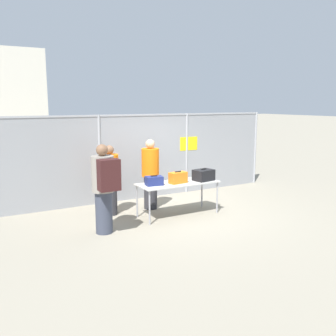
{
  "coord_description": "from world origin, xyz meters",
  "views": [
    {
      "loc": [
        -4.58,
        -7.46,
        2.67
      ],
      "look_at": [
        -0.03,
        0.58,
        1.05
      ],
      "focal_mm": 40.0,
      "sensor_mm": 36.0,
      "label": 1
    }
  ],
  "objects": [
    {
      "name": "ground_plane",
      "position": [
        0.0,
        0.0,
        0.0
      ],
      "size": [
        120.0,
        120.0,
        0.0
      ],
      "primitive_type": "plane",
      "color": "gray"
    },
    {
      "name": "suitcase_black",
      "position": [
        0.57,
        -0.12,
        0.93
      ],
      "size": [
        0.52,
        0.43,
        0.29
      ],
      "color": "black",
      "rests_on": "inspection_table"
    },
    {
      "name": "traveler_hooded",
      "position": [
        -2.07,
        -0.4,
        1.02
      ],
      "size": [
        0.46,
        0.71,
        1.85
      ],
      "rotation": [
        0.0,
        0.0,
        -0.03
      ],
      "color": "#383D4C",
      "rests_on": "ground_plane"
    },
    {
      "name": "suitcase_navy",
      "position": [
        -0.72,
        0.01,
        0.9
      ],
      "size": [
        0.42,
        0.31,
        0.23
      ],
      "color": "navy",
      "rests_on": "inspection_table"
    },
    {
      "name": "utility_trailer",
      "position": [
        0.7,
        3.74,
        0.45
      ],
      "size": [
        4.14,
        2.19,
        0.77
      ],
      "color": "silver",
      "rests_on": "ground_plane"
    },
    {
      "name": "suitcase_orange",
      "position": [
        -0.13,
        -0.08,
        0.93
      ],
      "size": [
        0.44,
        0.25,
        0.29
      ],
      "color": "orange",
      "rests_on": "inspection_table"
    },
    {
      "name": "security_worker_near",
      "position": [
        -0.41,
        0.8,
        0.91
      ],
      "size": [
        0.44,
        0.44,
        1.77
      ],
      "rotation": [
        0.0,
        0.0,
        3.37
      ],
      "color": "#2D2D33",
      "rests_on": "ground_plane"
    },
    {
      "name": "inspection_table",
      "position": [
        -0.1,
        -0.02,
        0.74
      ],
      "size": [
        1.96,
        0.77,
        0.8
      ],
      "color": "#B2B2AD",
      "rests_on": "ground_plane"
    },
    {
      "name": "fence_section",
      "position": [
        0.01,
        1.89,
        1.23
      ],
      "size": [
        8.17,
        0.07,
        2.36
      ],
      "color": "#9EA0A5",
      "rests_on": "ground_plane"
    },
    {
      "name": "security_worker_far",
      "position": [
        -1.49,
        0.81,
        0.87
      ],
      "size": [
        0.42,
        0.42,
        1.68
      ],
      "rotation": [
        0.0,
        0.0,
        3.18
      ],
      "color": "#2D2D33",
      "rests_on": "ground_plane"
    }
  ]
}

